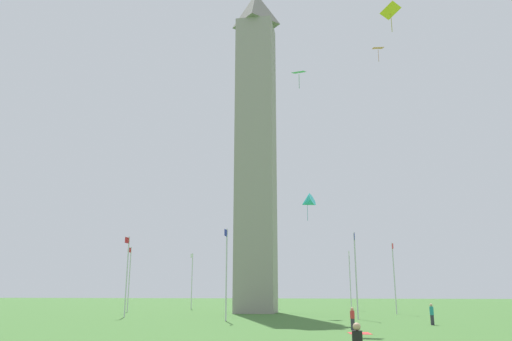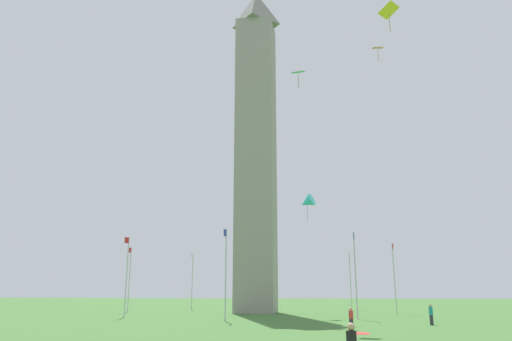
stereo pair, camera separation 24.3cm
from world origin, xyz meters
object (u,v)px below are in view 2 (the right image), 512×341
object	(u,v)px
flagpole_se	(350,278)
person_teal_shirt	(431,314)
kite_orange_diamond	(378,48)
flagpole_e	(394,275)
flagpole_w	(129,276)
kite_yellow_diamond	(389,11)
flagpole_ne	(355,271)
flagpole_nw	(127,273)
flagpole_sw	(192,278)
picnic_blanket_near_first_person	(358,333)
flagpole_n	(226,270)
flagpole_s	(274,279)
person_red_shirt	(351,319)
kite_cyan_delta	(307,202)
kite_green_diamond	(298,73)
obelisk_monument	(256,140)

from	to	relation	value
flagpole_se	person_teal_shirt	world-z (taller)	flagpole_se
person_teal_shirt	kite_orange_diamond	distance (m)	31.08
flagpole_e	flagpole_se	world-z (taller)	same
flagpole_w	kite_yellow_diamond	size ratio (longest dim) A/B	4.57
kite_yellow_diamond	kite_orange_diamond	xyz separation A→B (m)	(-22.72, 1.46, 9.10)
flagpole_ne	flagpole_nw	xyz separation A→B (m)	(-0.00, -24.72, 0.00)
flagpole_w	kite_yellow_diamond	bearing A→B (deg)	44.25
flagpole_ne	kite_orange_diamond	distance (m)	26.02
flagpole_sw	picnic_blanket_near_first_person	size ratio (longest dim) A/B	4.81
flagpole_se	kite_yellow_diamond	size ratio (longest dim) A/B	4.57
flagpole_nw	kite_yellow_diamond	world-z (taller)	kite_yellow_diamond
flagpole_n	person_teal_shirt	xyz separation A→B (m)	(2.47, 18.10, -3.87)
flagpole_s	person_teal_shirt	size ratio (longest dim) A/B	5.03
flagpole_s	person_red_shirt	world-z (taller)	flagpole_s
kite_cyan_delta	kite_orange_diamond	distance (m)	19.87
kite_cyan_delta	kite_orange_diamond	xyz separation A→B (m)	(3.40, 8.94, 17.41)
flagpole_e	person_teal_shirt	distance (m)	20.32
kite_green_diamond	obelisk_monument	bearing A→B (deg)	-158.60
flagpole_e	person_teal_shirt	size ratio (longest dim) A/B	5.03
flagpole_n	kite_cyan_delta	xyz separation A→B (m)	(-10.49, 7.30, 8.24)
obelisk_monument	person_teal_shirt	size ratio (longest dim) A/B	27.07
flagpole_n	flagpole_se	distance (m)	32.29
flagpole_nw	flagpole_w	bearing A→B (deg)	-157.50
person_red_shirt	flagpole_n	bearing A→B (deg)	0.79
picnic_blanket_near_first_person	flagpole_se	bearing A→B (deg)	179.22
flagpole_s	kite_cyan_delta	world-z (taller)	kite_cyan_delta
flagpole_e	kite_green_diamond	world-z (taller)	kite_green_diamond
flagpole_e	kite_cyan_delta	size ratio (longest dim) A/B	2.68
flagpole_nw	kite_cyan_delta	distance (m)	21.98
flagpole_sw	person_red_shirt	xyz separation A→B (m)	(38.83, 23.79, -3.93)
flagpole_e	person_red_shirt	bearing A→B (deg)	-12.86
flagpole_s	person_red_shirt	distance (m)	45.58
flagpole_s	flagpole_e	bearing A→B (deg)	45.00
flagpole_sw	kite_orange_diamond	xyz separation A→B (m)	(22.74, 28.59, 25.65)
flagpole_e	kite_orange_diamond	bearing A→B (deg)	-6.82
kite_yellow_diamond	picnic_blanket_near_first_person	world-z (taller)	kite_yellow_diamond
flagpole_nw	flagpole_s	bearing A→B (deg)	157.50
flagpole_sw	kite_yellow_diamond	size ratio (longest dim) A/B	4.57
kite_cyan_delta	picnic_blanket_near_first_person	distance (m)	26.03
picnic_blanket_near_first_person	person_red_shirt	bearing A→B (deg)	-172.28
flagpole_sw	person_red_shirt	distance (m)	45.71
kite_cyan_delta	picnic_blanket_near_first_person	xyz separation A→B (m)	(22.13, 4.49, -12.95)
flagpole_n	flagpole_sw	xyz separation A→B (m)	(-29.83, -12.36, 0.00)
flagpole_nw	kite_orange_diamond	distance (m)	38.46
kite_orange_diamond	picnic_blanket_near_first_person	bearing A→B (deg)	-13.34
person_red_shirt	person_teal_shirt	xyz separation A→B (m)	(-6.53, 6.66, 0.06)
person_red_shirt	kite_orange_diamond	xyz separation A→B (m)	(-16.09, 4.80, 29.58)
flagpole_e	flagpole_w	distance (m)	34.95
kite_green_diamond	kite_orange_diamond	distance (m)	13.91
flagpole_w	picnic_blanket_near_first_person	size ratio (longest dim) A/B	4.81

